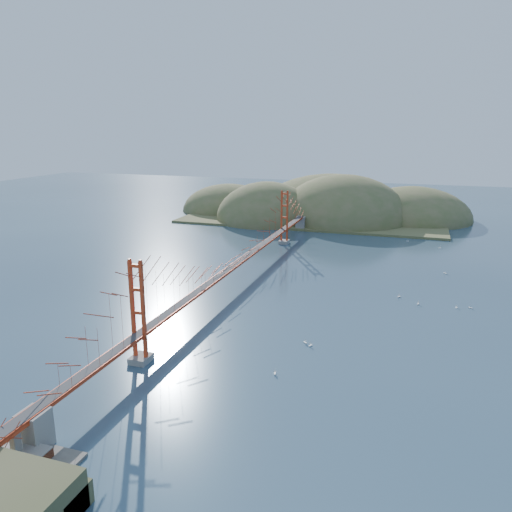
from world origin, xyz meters
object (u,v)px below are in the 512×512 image
(fort, at_px, (24,455))
(sailboat_0, at_px, (310,345))
(bridge, at_px, (236,241))
(sailboat_1, at_px, (457,307))
(sailboat_2, at_px, (470,307))

(fort, xyz_separation_m, sailboat_0, (16.46, 27.62, -0.52))
(bridge, xyz_separation_m, sailboat_0, (16.86, -20.36, -6.86))
(sailboat_1, bearing_deg, bridge, 177.88)
(bridge, distance_m, sailboat_2, 36.50)
(fort, relative_size, sailboat_1, 6.67)
(sailboat_0, height_order, sailboat_2, sailboat_0)
(sailboat_2, bearing_deg, fort, -126.91)
(sailboat_1, bearing_deg, sailboat_0, -131.84)
(bridge, relative_size, fort, 25.51)
(bridge, bearing_deg, fort, -89.52)
(fort, bearing_deg, sailboat_2, 53.09)
(bridge, bearing_deg, sailboat_1, -2.12)
(fort, bearing_deg, sailboat_1, 54.31)
(bridge, relative_size, sailboat_0, 143.09)
(bridge, height_order, sailboat_1, bridge)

